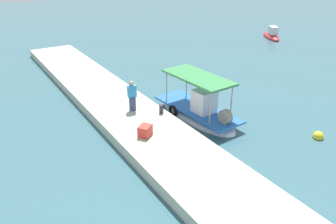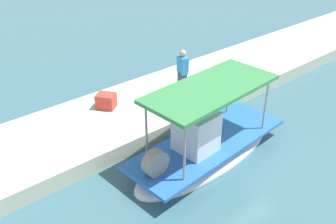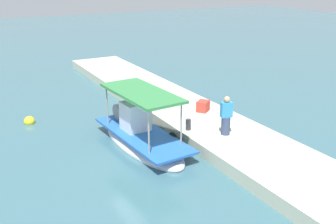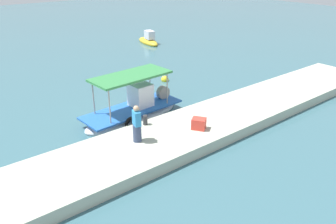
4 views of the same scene
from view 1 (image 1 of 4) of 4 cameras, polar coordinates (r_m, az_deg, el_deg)
name	(u,v)px [view 1 (image 1 of 4)]	position (r m, az deg, el deg)	size (l,w,h in m)	color
ground_plane	(192,110)	(21.02, 4.18, 0.40)	(120.00, 120.00, 0.00)	#38616B
dock_quay	(135,121)	(19.00, -5.68, -1.52)	(36.00, 3.86, 0.58)	#B5BAA4
main_fishing_boat	(198,111)	(19.79, 5.05, 0.11)	(6.23, 2.47, 2.94)	silver
fisherman_near_bollard	(132,97)	(19.34, -6.11, 2.55)	(0.48, 0.56, 1.79)	#374363
mooring_bollard	(161,109)	(19.05, -1.15, 0.50)	(0.24, 0.24, 0.51)	#2D2D33
cargo_crate	(145,131)	(16.73, -3.91, -3.21)	(0.68, 0.54, 0.56)	red
marker_buoy	(318,136)	(19.42, 24.17, -3.78)	(0.56, 0.56, 0.56)	yellow
moored_boat_near	(271,35)	(41.54, 17.17, 12.33)	(4.42, 3.35, 1.60)	#BF3134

